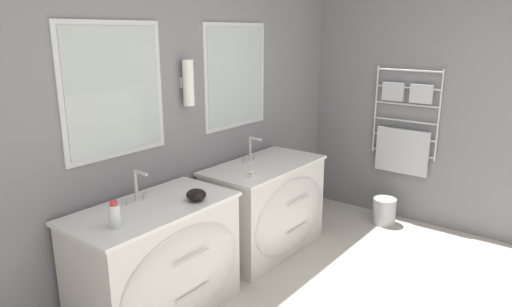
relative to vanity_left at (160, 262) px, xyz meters
name	(u,v)px	position (x,y,z in m)	size (l,w,h in m)	color
wall_back	(168,111)	(0.48, 0.39, 0.91)	(5.98, 0.16, 2.60)	slate
wall_right	(423,94)	(2.69, -0.78, 0.89)	(0.13, 4.10, 2.60)	slate
vanity_left	(160,262)	(0.00, 0.00, 0.00)	(1.12, 0.65, 0.79)	silver
vanity_right	(268,207)	(1.23, 0.00, 0.00)	(1.12, 0.65, 0.79)	silver
faucet_left	(137,186)	(0.00, 0.18, 0.50)	(0.17, 0.13, 0.22)	silver
faucet_right	(252,149)	(1.23, 0.18, 0.50)	(0.17, 0.13, 0.22)	silver
toiletry_bottle	(115,216)	(-0.35, -0.06, 0.46)	(0.07, 0.07, 0.16)	silver
amenity_bowl	(196,195)	(0.24, -0.12, 0.43)	(0.14, 0.14, 0.08)	black
soap_dish	(252,174)	(0.88, -0.09, 0.41)	(0.08, 0.06, 0.04)	white
waste_bin	(384,210)	(2.40, -0.60, -0.26)	(0.23, 0.23, 0.26)	#B7B7BC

